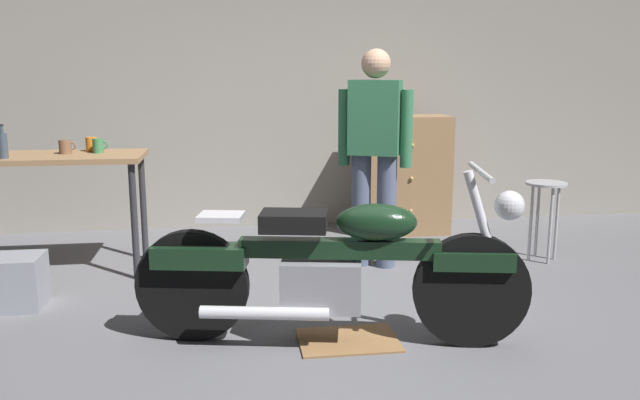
{
  "coord_description": "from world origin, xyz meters",
  "views": [
    {
      "loc": [
        -0.63,
        -3.52,
        1.5
      ],
      "look_at": [
        -0.03,
        0.7,
        0.65
      ],
      "focal_mm": 36.24,
      "sensor_mm": 36.0,
      "label": 1
    }
  ],
  "objects_px": {
    "storage_bin": "(8,282)",
    "mug_brown_stoneware": "(65,147)",
    "mug_orange_travel": "(92,144)",
    "wooden_dresser": "(405,175)",
    "bottle": "(3,145)",
    "mug_green_speckled": "(98,146)",
    "person_standing": "(375,149)",
    "motorcycle": "(333,266)",
    "shop_stool": "(545,200)"
  },
  "relations": [
    {
      "from": "mug_orange_travel",
      "to": "mug_brown_stoneware",
      "type": "bearing_deg",
      "value": -140.95
    },
    {
      "from": "motorcycle",
      "to": "bottle",
      "type": "height_order",
      "value": "bottle"
    },
    {
      "from": "bottle",
      "to": "wooden_dresser",
      "type": "bearing_deg",
      "value": 18.18
    },
    {
      "from": "storage_bin",
      "to": "mug_green_speckled",
      "type": "bearing_deg",
      "value": 59.98
    },
    {
      "from": "shop_stool",
      "to": "mug_orange_travel",
      "type": "distance_m",
      "value": 3.58
    },
    {
      "from": "storage_bin",
      "to": "mug_orange_travel",
      "type": "distance_m",
      "value": 1.27
    },
    {
      "from": "storage_bin",
      "to": "mug_brown_stoneware",
      "type": "height_order",
      "value": "mug_brown_stoneware"
    },
    {
      "from": "mug_brown_stoneware",
      "to": "bottle",
      "type": "relative_size",
      "value": 0.51
    },
    {
      "from": "wooden_dresser",
      "to": "storage_bin",
      "type": "distance_m",
      "value": 3.48
    },
    {
      "from": "motorcycle",
      "to": "wooden_dresser",
      "type": "relative_size",
      "value": 1.97
    },
    {
      "from": "wooden_dresser",
      "to": "bottle",
      "type": "distance_m",
      "value": 3.4
    },
    {
      "from": "person_standing",
      "to": "mug_green_speckled",
      "type": "relative_size",
      "value": 14.64
    },
    {
      "from": "shop_stool",
      "to": "wooden_dresser",
      "type": "relative_size",
      "value": 0.58
    },
    {
      "from": "motorcycle",
      "to": "wooden_dresser",
      "type": "distance_m",
      "value": 2.69
    },
    {
      "from": "wooden_dresser",
      "to": "mug_orange_travel",
      "type": "bearing_deg",
      "value": -165.36
    },
    {
      "from": "mug_orange_travel",
      "to": "mug_green_speckled",
      "type": "bearing_deg",
      "value": -58.31
    },
    {
      "from": "person_standing",
      "to": "shop_stool",
      "type": "distance_m",
      "value": 1.45
    },
    {
      "from": "mug_brown_stoneware",
      "to": "mug_orange_travel",
      "type": "bearing_deg",
      "value": 39.05
    },
    {
      "from": "bottle",
      "to": "motorcycle",
      "type": "bearing_deg",
      "value": -33.58
    },
    {
      "from": "wooden_dresser",
      "to": "mug_orange_travel",
      "type": "xyz_separation_m",
      "value": [
        -2.67,
        -0.7,
        0.4
      ]
    },
    {
      "from": "motorcycle",
      "to": "mug_brown_stoneware",
      "type": "xyz_separation_m",
      "value": [
        -1.75,
        1.63,
        0.5
      ]
    },
    {
      "from": "mug_orange_travel",
      "to": "wooden_dresser",
      "type": "bearing_deg",
      "value": 14.64
    },
    {
      "from": "storage_bin",
      "to": "mug_orange_travel",
      "type": "relative_size",
      "value": 3.66
    },
    {
      "from": "wooden_dresser",
      "to": "person_standing",
      "type": "bearing_deg",
      "value": -117.22
    },
    {
      "from": "motorcycle",
      "to": "mug_orange_travel",
      "type": "xyz_separation_m",
      "value": [
        -1.59,
        1.76,
        0.51
      ]
    },
    {
      "from": "shop_stool",
      "to": "mug_brown_stoneware",
      "type": "xyz_separation_m",
      "value": [
        -3.69,
        0.26,
        0.45
      ]
    },
    {
      "from": "shop_stool",
      "to": "wooden_dresser",
      "type": "distance_m",
      "value": 1.38
    },
    {
      "from": "motorcycle",
      "to": "bottle",
      "type": "distance_m",
      "value": 2.6
    },
    {
      "from": "mug_green_speckled",
      "to": "person_standing",
      "type": "bearing_deg",
      "value": -6.17
    },
    {
      "from": "person_standing",
      "to": "mug_green_speckled",
      "type": "bearing_deg",
      "value": 17.16
    },
    {
      "from": "mug_green_speckled",
      "to": "bottle",
      "type": "height_order",
      "value": "bottle"
    },
    {
      "from": "motorcycle",
      "to": "shop_stool",
      "type": "xyz_separation_m",
      "value": [
        1.94,
        1.37,
        0.05
      ]
    },
    {
      "from": "bottle",
      "to": "mug_brown_stoneware",
      "type": "bearing_deg",
      "value": 31.12
    },
    {
      "from": "person_standing",
      "to": "mug_brown_stoneware",
      "type": "bearing_deg",
      "value": 18.28
    },
    {
      "from": "mug_green_speckled",
      "to": "storage_bin",
      "type": "bearing_deg",
      "value": -120.02
    },
    {
      "from": "shop_stool",
      "to": "mug_orange_travel",
      "type": "height_order",
      "value": "mug_orange_travel"
    },
    {
      "from": "wooden_dresser",
      "to": "bottle",
      "type": "bearing_deg",
      "value": -161.82
    },
    {
      "from": "wooden_dresser",
      "to": "mug_brown_stoneware",
      "type": "xyz_separation_m",
      "value": [
        -2.83,
        -0.83,
        0.4
      ]
    },
    {
      "from": "mug_brown_stoneware",
      "to": "person_standing",
      "type": "bearing_deg",
      "value": -5.05
    },
    {
      "from": "motorcycle",
      "to": "mug_green_speckled",
      "type": "bearing_deg",
      "value": 143.93
    },
    {
      "from": "motorcycle",
      "to": "mug_green_speckled",
      "type": "relative_size",
      "value": 18.94
    },
    {
      "from": "mug_orange_travel",
      "to": "bottle",
      "type": "xyz_separation_m",
      "value": [
        -0.53,
        -0.35,
        0.04
      ]
    },
    {
      "from": "shop_stool",
      "to": "storage_bin",
      "type": "height_order",
      "value": "shop_stool"
    },
    {
      "from": "mug_orange_travel",
      "to": "mug_brown_stoneware",
      "type": "relative_size",
      "value": 0.97
    },
    {
      "from": "mug_orange_travel",
      "to": "bottle",
      "type": "relative_size",
      "value": 0.5
    },
    {
      "from": "shop_stool",
      "to": "storage_bin",
      "type": "bearing_deg",
      "value": -172.37
    },
    {
      "from": "shop_stool",
      "to": "person_standing",
      "type": "bearing_deg",
      "value": 177.81
    },
    {
      "from": "motorcycle",
      "to": "mug_brown_stoneware",
      "type": "relative_size",
      "value": 17.47
    },
    {
      "from": "shop_stool",
      "to": "wooden_dresser",
      "type": "xyz_separation_m",
      "value": [
        -0.86,
        1.09,
        0.05
      ]
    },
    {
      "from": "wooden_dresser",
      "to": "storage_bin",
      "type": "height_order",
      "value": "wooden_dresser"
    }
  ]
}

